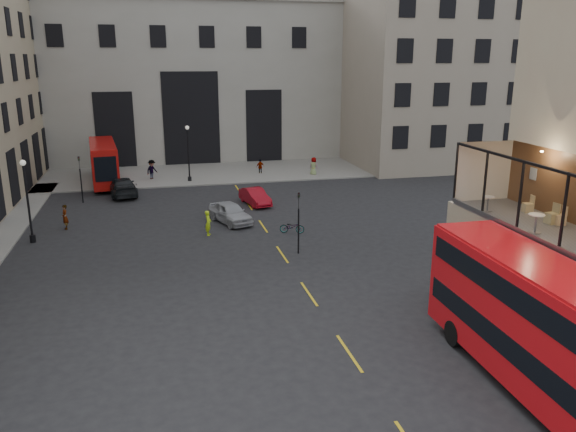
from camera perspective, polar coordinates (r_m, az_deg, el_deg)
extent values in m
plane|color=black|center=(23.86, 10.88, -12.98)|extent=(140.00, 140.00, 0.00)
cube|color=black|center=(25.35, 21.53, -7.07)|extent=(0.08, 9.20, 3.00)
cube|color=beige|center=(29.02, 19.26, 4.34)|extent=(3.00, 0.04, 2.90)
cube|color=black|center=(24.79, 25.70, 5.25)|extent=(3.00, 10.00, 0.04)
cube|color=slate|center=(24.49, 22.19, -1.21)|extent=(0.12, 10.00, 0.18)
cube|color=black|center=(23.89, 22.87, 5.11)|extent=(0.12, 10.00, 0.10)
cube|color=beige|center=(28.36, 23.65, 3.95)|extent=(0.04, 0.45, 0.55)
cylinder|color=#FFD899|center=(26.84, 24.39, 5.99)|extent=(0.12, 0.12, 0.05)
cube|color=tan|center=(26.13, 24.34, -6.11)|extent=(3.00, 11.00, 4.50)
cube|color=slate|center=(25.42, 24.92, -1.28)|extent=(3.00, 10.00, 0.10)
cube|color=#9D9A92|center=(67.10, -10.26, 13.50)|extent=(34.00, 10.00, 18.00)
cube|color=black|center=(62.35, -9.79, 9.68)|extent=(6.00, 0.12, 10.00)
cube|color=black|center=(62.46, -17.16, 8.30)|extent=(4.00, 0.12, 8.00)
cube|color=black|center=(63.48, -2.44, 9.09)|extent=(4.00, 0.12, 8.00)
cube|color=gray|center=(65.72, 13.20, 14.17)|extent=(16.00, 18.00, 20.00)
cube|color=slate|center=(58.13, -10.21, 4.30)|extent=(40.00, 12.00, 0.12)
cylinder|color=black|center=(33.48, 1.07, -1.55)|extent=(0.10, 0.10, 2.80)
imported|color=black|center=(32.96, 1.09, 1.61)|extent=(0.16, 0.20, 1.00)
cylinder|color=black|center=(48.35, -20.24, 2.89)|extent=(0.10, 0.10, 2.80)
imported|color=black|center=(48.00, -20.45, 5.10)|extent=(0.16, 0.20, 1.00)
cylinder|color=black|center=(38.81, -24.89, 1.08)|extent=(0.14, 0.14, 5.00)
cylinder|color=black|center=(39.39, -24.51, -2.09)|extent=(0.36, 0.36, 0.50)
sphere|color=silver|center=(38.29, -25.34, 4.91)|extent=(0.36, 0.36, 0.36)
cylinder|color=black|center=(53.76, -10.07, 6.03)|extent=(0.14, 0.14, 5.00)
cylinder|color=black|center=(54.18, -9.96, 3.69)|extent=(0.36, 0.36, 0.50)
sphere|color=silver|center=(53.39, -10.21, 8.83)|extent=(0.36, 0.36, 0.36)
cube|color=red|center=(21.36, 24.58, -10.33)|extent=(2.84, 11.66, 4.12)
cube|color=black|center=(21.61, 24.40, -11.72)|extent=(2.87, 11.02, 0.84)
cube|color=black|center=(20.87, 24.97, -7.19)|extent=(2.87, 11.02, 0.84)
cube|color=red|center=(20.58, 25.24, -5.07)|extent=(2.73, 11.42, 0.13)
cylinder|color=black|center=(24.34, 16.48, -11.36)|extent=(0.31, 1.06, 1.06)
cylinder|color=black|center=(25.52, 21.29, -10.51)|extent=(0.31, 1.06, 1.06)
cube|color=#A90E0B|center=(54.90, -18.22, 5.23)|extent=(3.25, 9.90, 3.45)
cube|color=black|center=(54.99, -18.17, 4.74)|extent=(3.23, 9.38, 0.71)
cube|color=black|center=(54.73, -18.31, 6.32)|extent=(3.23, 9.38, 0.71)
cube|color=#A90E0B|center=(54.63, -18.37, 7.04)|extent=(3.14, 9.70, 0.11)
cylinder|color=black|center=(58.24, -19.16, 4.08)|extent=(0.34, 0.91, 0.88)
cylinder|color=black|center=(58.28, -17.22, 4.25)|extent=(0.34, 0.91, 0.88)
cylinder|color=black|center=(51.86, -19.01, 2.74)|extent=(0.34, 0.91, 0.88)
cylinder|color=black|center=(51.90, -16.84, 2.93)|extent=(0.34, 0.91, 0.88)
imported|color=#9C9DA4|center=(40.21, -5.89, 0.36)|extent=(3.13, 4.67, 1.48)
imported|color=maroon|center=(45.06, -3.37, 1.98)|extent=(2.18, 4.15, 1.30)
imported|color=black|center=(50.02, -16.48, 2.87)|extent=(2.94, 5.53, 1.53)
imported|color=gray|center=(37.66, 0.41, -1.11)|extent=(1.74, 1.12, 0.86)
imported|color=#BCEC18|center=(37.47, -8.11, -0.71)|extent=(0.53, 0.69, 1.67)
imported|color=gray|center=(51.22, -18.38, 3.02)|extent=(0.83, 0.69, 1.54)
imported|color=gray|center=(55.55, -13.66, 4.55)|extent=(1.42, 1.43, 1.98)
imported|color=gray|center=(56.89, -2.83, 5.01)|extent=(0.95, 0.55, 1.53)
imported|color=gray|center=(56.33, 2.62, 5.06)|extent=(1.02, 1.06, 1.84)
imported|color=gray|center=(41.34, -21.72, -0.11)|extent=(0.56, 0.71, 1.71)
cylinder|color=white|center=(24.37, 23.96, 0.13)|extent=(0.62, 0.62, 0.04)
cylinder|color=slate|center=(24.47, 23.87, -0.72)|extent=(0.08, 0.08, 0.73)
cylinder|color=slate|center=(24.56, 23.77, -1.55)|extent=(0.46, 0.46, 0.03)
cylinder|color=beige|center=(27.08, 19.71, 1.84)|extent=(0.56, 0.56, 0.04)
cylinder|color=slate|center=(27.16, 19.64, 1.16)|extent=(0.07, 0.07, 0.65)
cylinder|color=slate|center=(27.24, 19.58, 0.49)|extent=(0.41, 0.41, 0.03)
cube|color=tan|center=(26.15, 25.85, -0.34)|extent=(0.46, 0.46, 0.43)
cube|color=tan|center=(26.14, 26.30, 0.53)|extent=(0.10, 0.40, 0.38)
cube|color=tan|center=(26.17, 25.20, -0.21)|extent=(0.46, 0.46, 0.46)
cube|color=tan|center=(26.20, 25.63, 0.74)|extent=(0.07, 0.43, 0.41)
cube|color=tan|center=(27.66, 23.18, 0.77)|extent=(0.45, 0.45, 0.42)
cube|color=tan|center=(27.65, 23.60, 1.57)|extent=(0.10, 0.39, 0.37)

